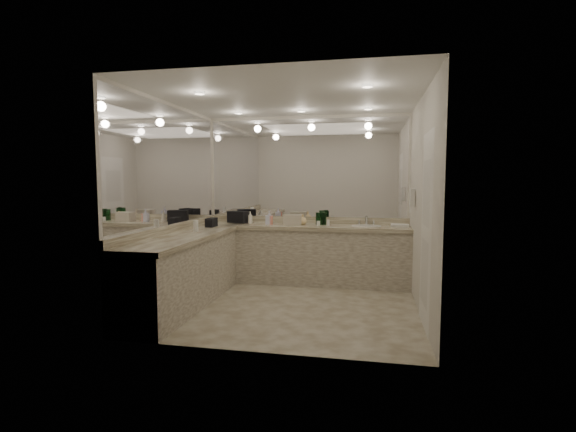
% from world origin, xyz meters
% --- Properties ---
extents(floor, '(3.20, 3.20, 0.00)m').
position_xyz_m(floor, '(0.00, 0.00, 0.00)').
color(floor, '#BFB7A1').
rests_on(floor, ground).
extents(ceiling, '(3.20, 3.20, 0.00)m').
position_xyz_m(ceiling, '(0.00, 0.00, 2.60)').
color(ceiling, white).
rests_on(ceiling, floor).
extents(wall_back, '(3.20, 0.02, 2.60)m').
position_xyz_m(wall_back, '(0.00, 1.50, 1.30)').
color(wall_back, beige).
rests_on(wall_back, floor).
extents(wall_left, '(0.02, 3.00, 2.60)m').
position_xyz_m(wall_left, '(-1.60, 0.00, 1.30)').
color(wall_left, beige).
rests_on(wall_left, floor).
extents(wall_right, '(0.02, 3.00, 2.60)m').
position_xyz_m(wall_right, '(1.60, 0.00, 1.30)').
color(wall_right, beige).
rests_on(wall_right, floor).
extents(vanity_back_base, '(3.20, 0.60, 0.84)m').
position_xyz_m(vanity_back_base, '(0.00, 1.20, 0.42)').
color(vanity_back_base, beige).
rests_on(vanity_back_base, floor).
extents(vanity_back_top, '(3.20, 0.64, 0.06)m').
position_xyz_m(vanity_back_top, '(0.00, 1.19, 0.87)').
color(vanity_back_top, beige).
rests_on(vanity_back_top, vanity_back_base).
extents(vanity_left_base, '(0.60, 2.40, 0.84)m').
position_xyz_m(vanity_left_base, '(-1.30, -0.30, 0.42)').
color(vanity_left_base, beige).
rests_on(vanity_left_base, floor).
extents(vanity_left_top, '(0.64, 2.42, 0.06)m').
position_xyz_m(vanity_left_top, '(-1.29, -0.30, 0.87)').
color(vanity_left_top, beige).
rests_on(vanity_left_top, vanity_left_base).
extents(backsplash_back, '(3.20, 0.04, 0.10)m').
position_xyz_m(backsplash_back, '(0.00, 1.48, 0.95)').
color(backsplash_back, beige).
rests_on(backsplash_back, vanity_back_top).
extents(backsplash_left, '(0.04, 3.00, 0.10)m').
position_xyz_m(backsplash_left, '(-1.58, 0.00, 0.95)').
color(backsplash_left, beige).
rests_on(backsplash_left, vanity_left_top).
extents(mirror_back, '(3.12, 0.01, 1.55)m').
position_xyz_m(mirror_back, '(0.00, 1.49, 1.77)').
color(mirror_back, white).
rests_on(mirror_back, wall_back).
extents(mirror_left, '(0.01, 2.92, 1.55)m').
position_xyz_m(mirror_left, '(-1.59, 0.00, 1.77)').
color(mirror_left, white).
rests_on(mirror_left, wall_left).
extents(sink, '(0.44, 0.44, 0.03)m').
position_xyz_m(sink, '(0.95, 1.20, 0.90)').
color(sink, white).
rests_on(sink, vanity_back_top).
extents(faucet, '(0.24, 0.16, 0.14)m').
position_xyz_m(faucet, '(0.95, 1.41, 0.97)').
color(faucet, silver).
rests_on(faucet, vanity_back_top).
extents(wall_phone, '(0.06, 0.10, 0.24)m').
position_xyz_m(wall_phone, '(1.56, 0.70, 1.35)').
color(wall_phone, white).
rests_on(wall_phone, wall_right).
extents(door, '(0.02, 0.82, 2.10)m').
position_xyz_m(door, '(1.59, -0.50, 1.05)').
color(door, white).
rests_on(door, wall_right).
extents(black_toiletry_bag, '(0.36, 0.28, 0.18)m').
position_xyz_m(black_toiletry_bag, '(-1.07, 1.26, 0.99)').
color(black_toiletry_bag, black).
rests_on(black_toiletry_bag, vanity_back_top).
extents(black_bag_spill, '(0.12, 0.25, 0.13)m').
position_xyz_m(black_bag_spill, '(-1.30, 0.68, 0.97)').
color(black_bag_spill, black).
rests_on(black_bag_spill, vanity_left_top).
extents(cream_cosmetic_case, '(0.30, 0.21, 0.16)m').
position_xyz_m(cream_cosmetic_case, '(-0.17, 1.16, 0.98)').
color(cream_cosmetic_case, beige).
rests_on(cream_cosmetic_case, vanity_back_top).
extents(hand_towel, '(0.25, 0.17, 0.04)m').
position_xyz_m(hand_towel, '(1.44, 1.18, 0.92)').
color(hand_towel, white).
rests_on(hand_towel, vanity_back_top).
extents(lotion_left, '(0.07, 0.07, 0.16)m').
position_xyz_m(lotion_left, '(-1.30, 0.12, 0.98)').
color(lotion_left, white).
rests_on(lotion_left, vanity_left_top).
extents(soap_bottle_a, '(0.09, 0.09, 0.19)m').
position_xyz_m(soap_bottle_a, '(-0.85, 1.18, 1.00)').
color(soap_bottle_a, white).
rests_on(soap_bottle_a, vanity_back_top).
extents(soap_bottle_b, '(0.11, 0.11, 0.21)m').
position_xyz_m(soap_bottle_b, '(-0.54, 1.16, 1.01)').
color(soap_bottle_b, silver).
rests_on(soap_bottle_b, vanity_back_top).
extents(soap_bottle_c, '(0.16, 0.16, 0.17)m').
position_xyz_m(soap_bottle_c, '(-0.02, 1.21, 0.98)').
color(soap_bottle_c, '#FEDD99').
rests_on(soap_bottle_c, vanity_back_top).
extents(green_bottle_0, '(0.07, 0.07, 0.20)m').
position_xyz_m(green_bottle_0, '(0.29, 1.27, 1.00)').
color(green_bottle_0, '#13481C').
rests_on(green_bottle_0, vanity_back_top).
extents(green_bottle_1, '(0.07, 0.07, 0.19)m').
position_xyz_m(green_bottle_1, '(0.22, 1.26, 0.99)').
color(green_bottle_1, '#13481C').
rests_on(green_bottle_1, vanity_back_top).
extents(green_bottle_2, '(0.06, 0.06, 0.19)m').
position_xyz_m(green_bottle_2, '(0.31, 1.29, 0.99)').
color(green_bottle_2, '#13481C').
rests_on(green_bottle_2, vanity_back_top).
extents(amenity_bottle_0, '(0.05, 0.05, 0.07)m').
position_xyz_m(amenity_bottle_0, '(-0.93, 1.27, 0.93)').
color(amenity_bottle_0, '#3F3F4C').
rests_on(amenity_bottle_0, vanity_back_top).
extents(amenity_bottle_1, '(0.04, 0.04, 0.09)m').
position_xyz_m(amenity_bottle_1, '(0.38, 1.15, 0.95)').
color(amenity_bottle_1, white).
rests_on(amenity_bottle_1, vanity_back_top).
extents(amenity_bottle_2, '(0.06, 0.06, 0.07)m').
position_xyz_m(amenity_bottle_2, '(-1.12, 1.34, 0.94)').
color(amenity_bottle_2, '#9966B2').
rests_on(amenity_bottle_2, vanity_back_top).
extents(amenity_bottle_3, '(0.06, 0.06, 0.14)m').
position_xyz_m(amenity_bottle_3, '(-0.50, 1.14, 0.97)').
color(amenity_bottle_3, '#E57F66').
rests_on(amenity_bottle_3, vanity_back_top).
extents(amenity_bottle_4, '(0.05, 0.05, 0.07)m').
position_xyz_m(amenity_bottle_4, '(0.23, 1.16, 0.93)').
color(amenity_bottle_4, white).
rests_on(amenity_bottle_4, vanity_back_top).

